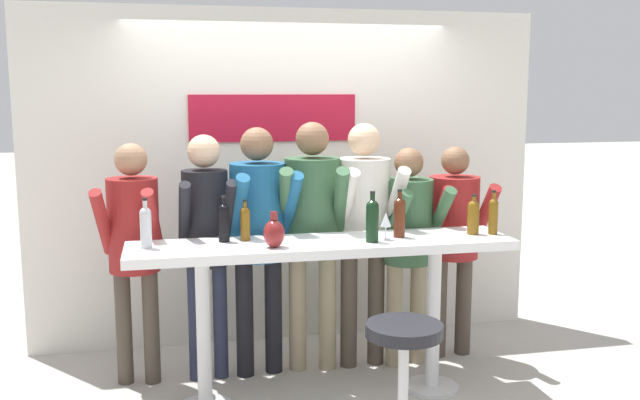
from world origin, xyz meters
name	(u,v)px	position (x,y,z in m)	size (l,w,h in m)	color
ground_plane	(323,398)	(0.00, 0.00, 0.00)	(40.00, 40.00, 0.00)	#B2ADA3
back_wall	(288,177)	(0.00, 1.25, 1.31)	(4.04, 0.12, 2.61)	silver
tasting_table	(323,268)	(0.00, 0.00, 0.88)	(2.44, 0.52, 1.05)	white
bar_stool	(403,365)	(0.30, -0.72, 0.48)	(0.45, 0.45, 0.72)	silver
person_far_left	(134,237)	(-1.18, 0.52, 1.02)	(0.46, 0.56, 1.65)	#473D33
person_left	(206,228)	(-0.70, 0.49, 1.07)	(0.38, 0.51, 1.70)	#23283D
person_center_left	(258,224)	(-0.34, 0.50, 1.08)	(0.50, 0.60, 1.74)	black
person_center	(312,219)	(0.04, 0.51, 1.10)	(0.52, 0.62, 1.78)	gray
person_center_right	(364,218)	(0.41, 0.50, 1.09)	(0.47, 0.57, 1.76)	#473D33
person_right	(408,233)	(0.73, 0.45, 0.98)	(0.48, 0.56, 1.59)	gray
person_far_right	(454,229)	(1.12, 0.55, 0.97)	(0.45, 0.53, 1.58)	#473D33
wine_bottle_0	(473,215)	(1.02, 0.00, 1.18)	(0.08, 0.08, 0.27)	brown
wine_bottle_1	(224,221)	(-0.61, 0.11, 1.18)	(0.07, 0.07, 0.29)	black
wine_bottle_2	(493,214)	(1.15, -0.03, 1.18)	(0.06, 0.06, 0.29)	brown
wine_bottle_3	(399,215)	(0.51, 0.01, 1.19)	(0.07, 0.07, 0.31)	#4C1E0F
wine_bottle_4	(146,225)	(-1.08, 0.03, 1.19)	(0.07, 0.07, 0.31)	#B7BCC1
wine_bottle_5	(245,222)	(-0.47, 0.13, 1.17)	(0.06, 0.06, 0.26)	brown
wine_bottle_6	(372,219)	(0.30, -0.09, 1.20)	(0.08, 0.08, 0.32)	black
wine_glass_0	(386,220)	(0.40, -0.05, 1.18)	(0.07, 0.07, 0.18)	silver
decorative_vase	(274,233)	(-0.33, -0.12, 1.14)	(0.13, 0.13, 0.22)	maroon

